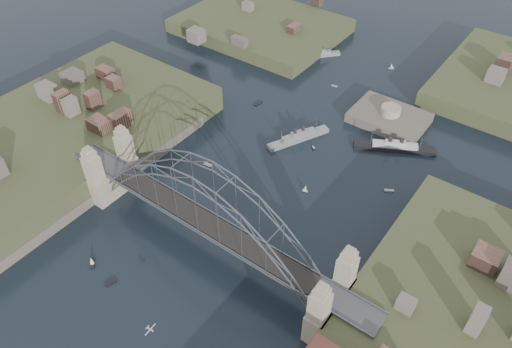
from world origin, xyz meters
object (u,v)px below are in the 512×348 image
object	(u,v)px
naval_cruiser_near	(299,137)
ocean_liner	(394,147)
bridge	(206,211)
naval_cruiser_far	(319,54)
fort_island	(388,123)

from	to	relation	value
naval_cruiser_near	ocean_liner	xyz separation A→B (m)	(24.43, 12.61, -0.05)
bridge	naval_cruiser_far	xyz separation A→B (m)	(-25.90, 91.93, -11.51)
fort_island	naval_cruiser_near	distance (m)	29.61
fort_island	ocean_liner	distance (m)	13.49
fort_island	ocean_liner	world-z (taller)	fort_island
naval_cruiser_near	naval_cruiser_far	distance (m)	50.34
fort_island	ocean_liner	size ratio (longest dim) A/B	1.01
bridge	fort_island	bearing A→B (deg)	80.27
naval_cruiser_near	ocean_liner	distance (m)	27.49
naval_cruiser_far	ocean_liner	size ratio (longest dim) A/B	0.60
naval_cruiser_far	bridge	bearing A→B (deg)	-74.27
bridge	naval_cruiser_near	distance (m)	47.69
fort_island	naval_cruiser_near	xyz separation A→B (m)	(-17.30, -24.00, 1.26)
naval_cruiser_near	naval_cruiser_far	xyz separation A→B (m)	(-20.60, 45.93, -0.11)
bridge	naval_cruiser_near	bearing A→B (deg)	96.57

